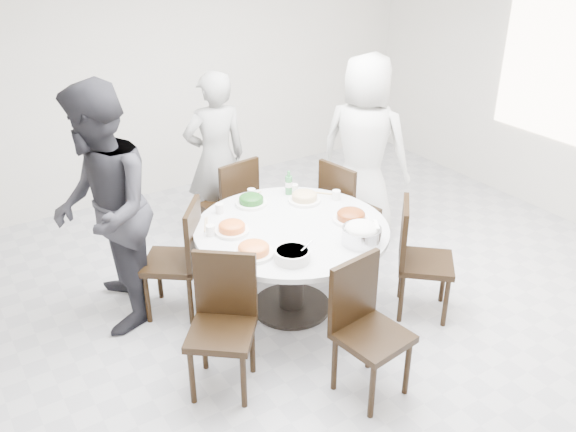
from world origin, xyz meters
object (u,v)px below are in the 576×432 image
diner_right (364,149)px  beverage_bottle (289,183)px  chair_s (373,334)px  chair_se (426,260)px  chair_n (228,204)px  chair_nw (172,260)px  diner_left (103,211)px  chair_sw (221,330)px  dining_table (291,268)px  soup_bowl (292,255)px  chair_ne (350,209)px  rice_bowl (361,236)px  diner_middle (216,158)px

diner_right → beverage_bottle: 1.00m
chair_s → chair_se: 1.06m
chair_n → chair_nw: bearing=29.0°
chair_n → diner_left: bearing=12.7°
chair_se → chair_sw: bearing=129.9°
dining_table → chair_se: 1.06m
diner_right → soup_bowl: diner_right is taller
soup_bowl → dining_table: bearing=57.7°
chair_ne → soup_bowl: size_ratio=3.76×
chair_n → chair_sw: bearing=52.1°
dining_table → chair_ne: bearing=25.8°
chair_sw → soup_bowl: 0.70m
chair_s → diner_right: bearing=45.5°
chair_nw → chair_se: bearing=94.2°
chair_sw → chair_se: 1.75m
chair_n → dining_table: bearing=79.6°
dining_table → chair_se: size_ratio=1.58×
chair_n → chair_sw: size_ratio=1.00×
chair_n → rice_bowl: chair_n is taller
rice_bowl → diner_right: bearing=50.4°
chair_s → diner_middle: size_ratio=0.57×
chair_nw → chair_s: size_ratio=1.00×
chair_sw → diner_left: diner_left is taller
chair_ne → soup_bowl: (-1.20, -0.87, 0.31)m
chair_n → chair_s: bearing=78.3°
diner_left → beverage_bottle: diner_left is taller
chair_ne → beverage_bottle: size_ratio=4.55×
chair_n → chair_sw: same height
dining_table → chair_sw: (-0.89, -0.53, 0.10)m
diner_right → beverage_bottle: diner_right is taller
diner_middle → chair_ne: bearing=137.8°
chair_ne → dining_table: bearing=105.9°
chair_n → diner_middle: bearing=-106.4°
dining_table → chair_n: chair_n is taller
chair_n → chair_s: size_ratio=1.00×
diner_middle → soup_bowl: (-0.33, -1.84, -0.04)m
chair_s → chair_nw: bearing=107.3°
chair_s → rice_bowl: chair_s is taller
dining_table → diner_right: diner_right is taller
chair_n → beverage_bottle: (0.28, -0.61, 0.38)m
chair_sw → diner_middle: bearing=102.9°
chair_sw → chair_nw: bearing=124.6°
chair_ne → chair_s: 1.85m
chair_se → chair_s: bearing=159.9°
diner_left → chair_s: bearing=50.1°
chair_s → diner_right: 2.31m
diner_middle → beverage_bottle: diner_middle is taller
chair_n → diner_middle: (0.04, 0.29, 0.36)m
rice_bowl → beverage_bottle: 1.01m
chair_ne → chair_sw: (-1.82, -0.98, 0.00)m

